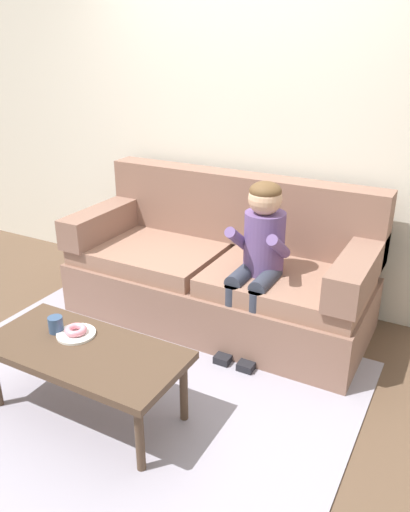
{
  "coord_description": "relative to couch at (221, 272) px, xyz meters",
  "views": [
    {
      "loc": [
        1.54,
        -2.09,
        1.89
      ],
      "look_at": [
        0.16,
        0.45,
        0.65
      ],
      "focal_mm": 35.54,
      "sensor_mm": 36.0,
      "label": 1
    }
  ],
  "objects": [
    {
      "name": "person_child",
      "position": [
        0.37,
        -0.21,
        0.31
      ],
      "size": [
        0.34,
        0.58,
        1.1
      ],
      "color": "#664C84",
      "rests_on": "ground"
    },
    {
      "name": "plate",
      "position": [
        -0.26,
        -1.22,
        0.07
      ],
      "size": [
        0.21,
        0.21,
        0.01
      ],
      "primitive_type": "cylinder",
      "color": "white",
      "rests_on": "coffee_table"
    },
    {
      "name": "coffee_table",
      "position": [
        -0.14,
        -1.3,
        0.02
      ],
      "size": [
        1.08,
        0.52,
        0.42
      ],
      "color": "#4C3828",
      "rests_on": "ground"
    },
    {
      "name": "ground",
      "position": [
        -0.07,
        -0.86,
        -0.36
      ],
      "size": [
        10.0,
        10.0,
        0.0
      ],
      "primitive_type": "plane",
      "color": "brown"
    },
    {
      "name": "wall_back",
      "position": [
        -0.07,
        0.54,
        1.04
      ],
      "size": [
        8.0,
        0.1,
        2.8
      ],
      "primitive_type": "cube",
      "color": "silver",
      "rests_on": "ground"
    },
    {
      "name": "couch",
      "position": [
        0.0,
        0.0,
        0.0
      ],
      "size": [
        2.11,
        0.9,
        1.01
      ],
      "color": "#846051",
      "rests_on": "ground"
    },
    {
      "name": "mug",
      "position": [
        -0.38,
        -1.24,
        0.11
      ],
      "size": [
        0.08,
        0.08,
        0.09
      ],
      "primitive_type": "cylinder",
      "color": "#334C72",
      "rests_on": "coffee_table"
    },
    {
      "name": "area_rug",
      "position": [
        -0.07,
        -1.11,
        -0.35
      ],
      "size": [
        2.53,
        2.08,
        0.01
      ],
      "primitive_type": "cube",
      "color": "#9993A3",
      "rests_on": "ground"
    },
    {
      "name": "donut",
      "position": [
        -0.26,
        -1.22,
        0.1
      ],
      "size": [
        0.15,
        0.15,
        0.04
      ],
      "primitive_type": "torus",
      "rotation": [
        0.0,
        0.0,
        0.35
      ],
      "color": "pink",
      "rests_on": "plate"
    }
  ]
}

